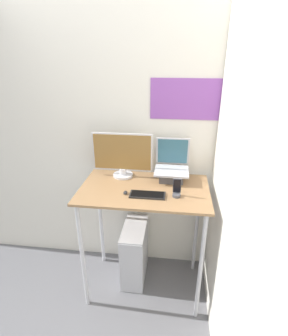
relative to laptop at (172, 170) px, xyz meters
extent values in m
plane|color=slate|center=(-0.21, -0.53, -1.15)|extent=(12.00, 12.00, 0.00)
cube|color=silver|center=(-0.21, 0.20, 0.15)|extent=(6.00, 0.05, 2.60)
cube|color=purple|center=(0.10, 0.17, 0.58)|extent=(0.62, 0.01, 0.34)
cube|color=silver|center=(0.40, -0.53, 0.15)|extent=(0.05, 6.00, 2.60)
cube|color=#936D47|center=(-0.21, -0.20, -0.09)|extent=(1.06, 0.64, 0.02)
cylinder|color=#B7B7BC|center=(-0.69, -0.48, -0.63)|extent=(0.04, 0.04, 1.05)
cylinder|color=#B7B7BC|center=(0.27, -0.48, -0.63)|extent=(0.04, 0.04, 1.05)
cylinder|color=#B7B7BC|center=(-0.69, 0.07, -0.63)|extent=(0.04, 0.04, 1.05)
cylinder|color=#B7B7BC|center=(0.27, 0.07, -0.63)|extent=(0.04, 0.04, 1.05)
cube|color=#4C4C51|center=(0.00, -0.03, -0.04)|extent=(0.20, 0.17, 0.08)
cube|color=#B7B7BC|center=(0.00, -0.03, 0.00)|extent=(0.29, 0.25, 0.02)
cube|color=#B7B7BC|center=(0.00, 0.11, 0.13)|extent=(0.29, 0.03, 0.25)
cube|color=#336072|center=(0.00, 0.10, 0.13)|extent=(0.26, 0.02, 0.22)
cylinder|color=silver|center=(-0.43, 0.00, -0.07)|extent=(0.18, 0.18, 0.02)
cylinder|color=silver|center=(-0.43, 0.00, -0.04)|extent=(0.06, 0.06, 0.05)
cube|color=silver|center=(-0.43, 0.01, 0.14)|extent=(0.52, 0.01, 0.34)
cube|color=olive|center=(-0.43, 0.00, 0.14)|extent=(0.50, 0.01, 0.31)
cube|color=black|center=(-0.17, -0.33, -0.08)|extent=(0.28, 0.12, 0.01)
cube|color=black|center=(-0.17, -0.33, -0.07)|extent=(0.25, 0.10, 0.00)
ellipsoid|color=#262626|center=(-0.35, -0.32, -0.07)|extent=(0.03, 0.05, 0.02)
cylinder|color=#4C4C51|center=(0.05, -0.31, -0.07)|extent=(0.06, 0.06, 0.02)
cube|color=#4C515B|center=(0.05, -0.30, 0.00)|extent=(0.06, 0.04, 0.13)
cube|color=black|center=(0.05, -0.30, 0.00)|extent=(0.06, 0.03, 0.12)
cube|color=silver|center=(-0.32, -0.09, -0.86)|extent=(0.21, 0.45, 0.58)
cube|color=#ADADB2|center=(-0.32, -0.32, -0.86)|extent=(0.20, 0.01, 0.55)
camera|label=1|loc=(0.02, -2.09, 0.92)|focal=28.00mm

